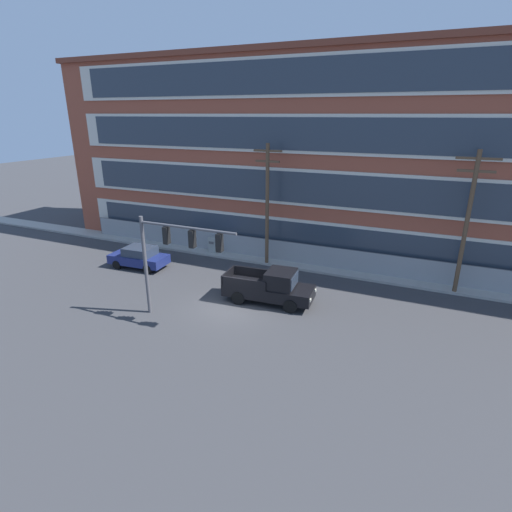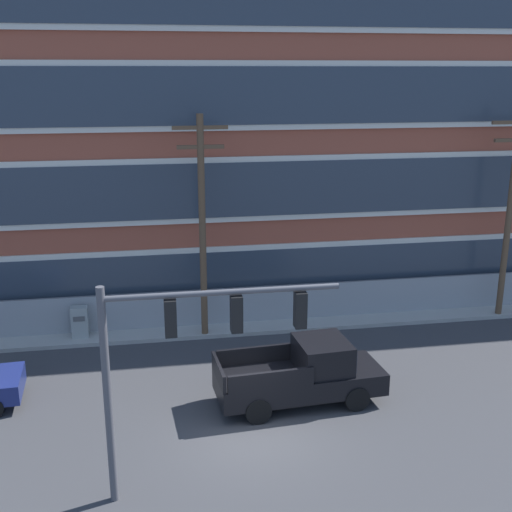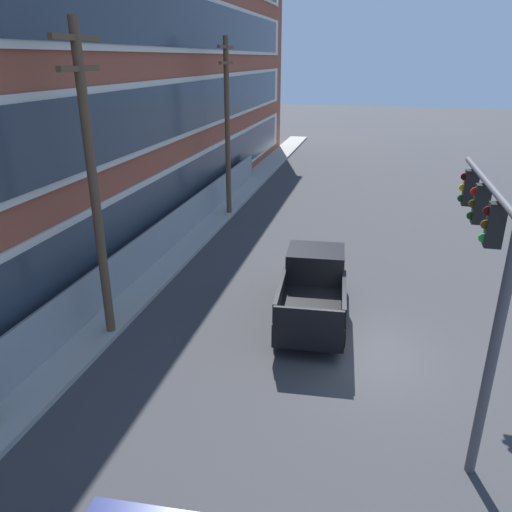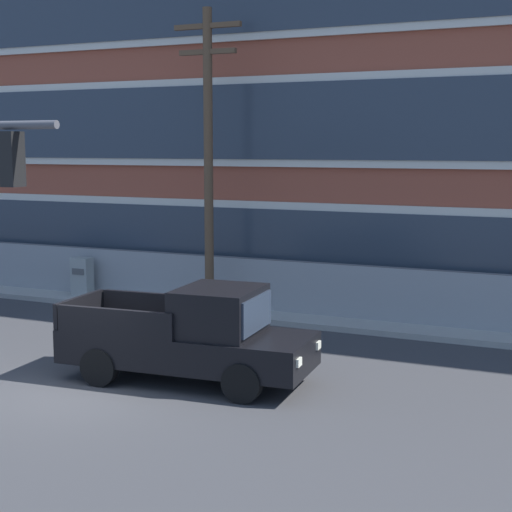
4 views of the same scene
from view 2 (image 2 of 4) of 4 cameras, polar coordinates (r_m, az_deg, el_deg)
The scene contains 9 objects.
ground_plane at distance 19.60m, azimuth -0.38°, elevation -15.35°, with size 160.00×160.00×0.00m, color #38383A.
sidewalk_building_side at distance 26.51m, azimuth -3.18°, elevation -6.39°, with size 80.00×1.73×0.16m, color #9E9B93.
brick_mill_building at distance 31.35m, azimuth 8.14°, elevation 11.02°, with size 54.63×9.69×14.99m.
chain_link_fence at distance 26.71m, azimuth 0.07°, elevation -4.38°, with size 38.33×0.06×1.69m.
traffic_signal_mast at distance 15.33m, azimuth -6.35°, elevation -7.61°, with size 5.67×0.43×5.58m.
pickup_truck_black at distance 20.75m, azimuth 4.25°, elevation -10.45°, with size 5.46×2.34×2.06m.
utility_pole_near_corner at distance 24.42m, azimuth -4.80°, elevation 3.16°, with size 2.05×0.26×8.74m.
utility_pole_midblock at distance 28.43m, azimuth 21.65°, elevation 4.05°, with size 2.34×0.26×8.76m.
electrical_cabinet at distance 26.15m, azimuth -15.38°, elevation -5.82°, with size 0.63×0.43×1.41m.
Camera 2 is at (-2.71, -16.48, 10.26)m, focal length 45.00 mm.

